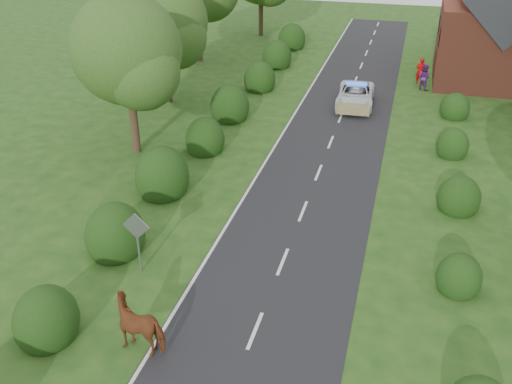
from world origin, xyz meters
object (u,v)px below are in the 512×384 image
(pedestrian_purple, at_px, (424,77))
(pedestrian_red, at_px, (420,71))
(police_van, at_px, (355,95))
(road_sign, at_px, (137,234))
(cow, at_px, (142,326))

(pedestrian_purple, bearing_deg, pedestrian_red, -45.65)
(police_van, bearing_deg, pedestrian_purple, 44.27)
(road_sign, bearing_deg, cow, -63.10)
(police_van, bearing_deg, pedestrian_red, 53.41)
(police_van, relative_size, pedestrian_red, 2.77)
(police_van, distance_m, pedestrian_red, 7.15)
(cow, bearing_deg, road_sign, -151.22)
(pedestrian_red, distance_m, pedestrian_purple, 1.39)
(police_van, bearing_deg, cow, -101.91)
(road_sign, distance_m, pedestrian_purple, 26.98)
(police_van, height_order, pedestrian_red, pedestrian_red)
(pedestrian_red, relative_size, pedestrian_purple, 1.03)
(road_sign, xyz_separation_m, pedestrian_purple, (9.84, 25.11, -0.75))
(cow, bearing_deg, police_van, 172.87)
(pedestrian_red, bearing_deg, road_sign, 56.74)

